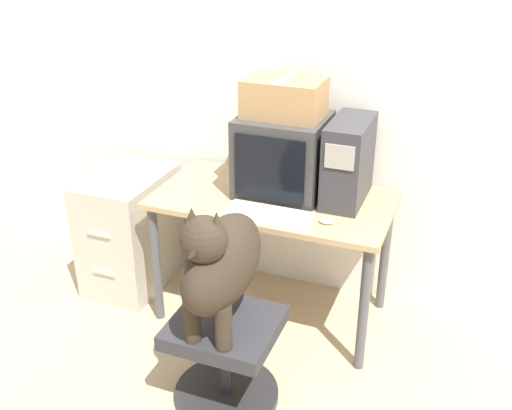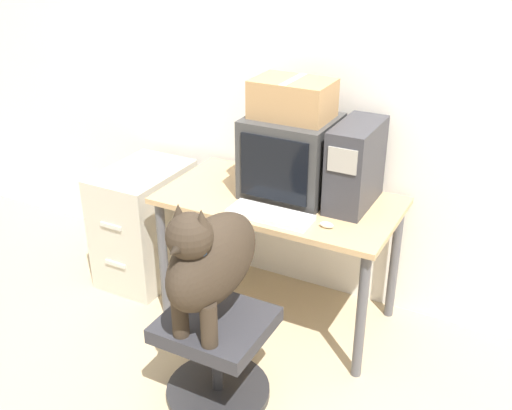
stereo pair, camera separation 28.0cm
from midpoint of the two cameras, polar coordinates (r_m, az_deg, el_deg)
ground_plane at (r=3.25m, az=-3.09°, el=-13.31°), size 12.00×12.00×0.00m
wall_back at (r=3.27m, az=1.66°, el=12.63°), size 8.00×0.05×2.60m
desk at (r=3.16m, az=-0.92°, el=-0.88°), size 1.24×0.66×0.72m
crt_monitor at (r=3.09m, az=-0.02°, el=4.72°), size 0.44×0.41×0.42m
pc_tower at (r=3.02m, az=6.19°, el=4.13°), size 0.19×0.41×0.43m
keyboard at (r=2.91m, az=-1.56°, el=-0.93°), size 0.42×0.16×0.03m
computer_mouse at (r=2.85m, az=3.92°, el=-1.62°), size 0.07×0.04×0.03m
office_chair at (r=2.82m, az=-5.86°, el=-14.15°), size 0.49×0.49×0.44m
dog at (r=2.49m, az=-6.69°, el=-5.50°), size 0.26×0.59×0.62m
filing_cabinet at (r=3.68m, az=-14.01°, el=-2.38°), size 0.41×0.60×0.71m
cardboard_box at (r=3.00m, az=0.00°, el=10.15°), size 0.39×0.27×0.19m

